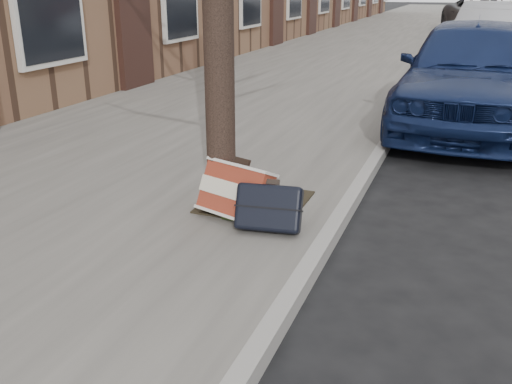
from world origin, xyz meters
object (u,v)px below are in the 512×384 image
at_px(suitcase_navy, 269,207).
at_px(suitcase_red, 236,192).
at_px(car_near_mid, 490,30).
at_px(car_near_front, 473,73).

bearing_deg(suitcase_navy, suitcase_red, 150.10).
relative_size(suitcase_red, car_near_mid, 0.14).
relative_size(suitcase_red, car_near_front, 0.13).
height_order(suitcase_red, car_near_front, car_near_front).
height_order(suitcase_navy, car_near_front, car_near_front).
distance_m(suitcase_red, suitcase_navy, 0.36).
distance_m(car_near_front, car_near_mid, 8.72).
relative_size(suitcase_navy, car_near_front, 0.11).
distance_m(suitcase_navy, car_near_front, 4.82).
bearing_deg(suitcase_red, car_near_mid, 100.34).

